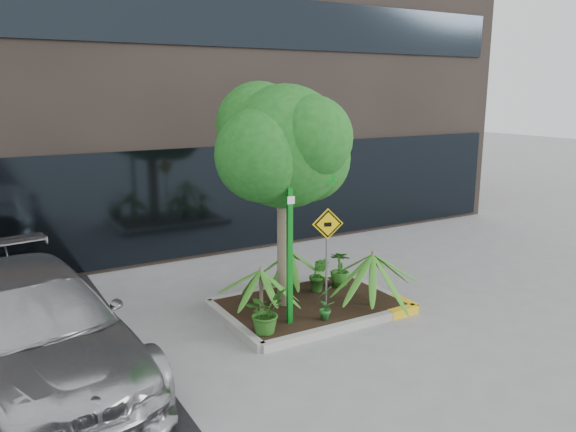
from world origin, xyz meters
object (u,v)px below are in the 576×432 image
parked_car (33,329)px  cattle_sign (327,241)px  tree (284,147)px  street_sign_post (291,225)px

parked_car → cattle_sign: bearing=-9.3°
tree → parked_car: tree is taller
parked_car → street_sign_post: size_ratio=1.81×
parked_car → cattle_sign: (4.87, -0.09, 0.62)m
tree → cattle_sign: (0.57, -0.52, -1.66)m
parked_car → tree: bearing=-2.4°
street_sign_post → cattle_sign: bearing=21.8°
tree → street_sign_post: 1.46m
cattle_sign → parked_car: bearing=-161.3°
parked_car → street_sign_post: (3.99, -0.32, 1.06)m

